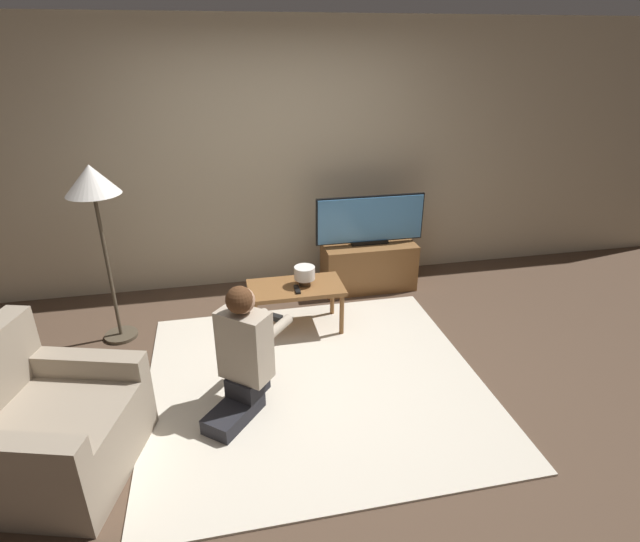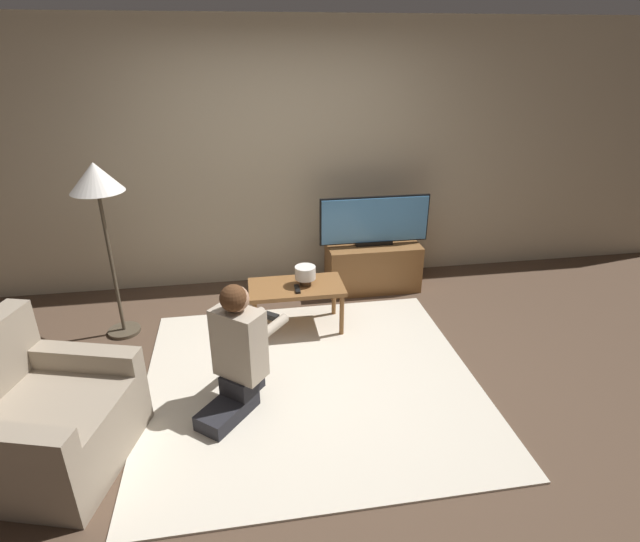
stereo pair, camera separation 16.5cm
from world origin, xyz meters
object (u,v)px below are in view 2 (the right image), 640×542
table_lamp (305,274)px  tv (375,221)px  floor_lamp (97,189)px  armchair (41,423)px  person_kneeling (238,350)px  coffee_table (296,291)px

table_lamp → tv: bearing=40.8°
tv → floor_lamp: (-2.40, -0.51, 0.57)m
floor_lamp → table_lamp: (1.61, -0.18, -0.78)m
tv → armchair: tv is taller
armchair → person_kneeling: (1.18, 0.32, 0.18)m
floor_lamp → table_lamp: floor_lamp is taller
coffee_table → floor_lamp: (-1.53, 0.18, 0.93)m
table_lamp → coffee_table: bearing=-177.1°
tv → floor_lamp: floor_lamp is taller
coffee_table → floor_lamp: floor_lamp is taller
armchair → person_kneeling: 1.23m
coffee_table → floor_lamp: bearing=173.2°
floor_lamp → armchair: bearing=-96.3°
armchair → table_lamp: armchair is taller
floor_lamp → table_lamp: 1.80m
armchair → person_kneeling: size_ratio=1.16×
coffee_table → tv: bearing=38.2°
armchair → person_kneeling: bearing=-58.7°
tv → person_kneeling: (-1.39, -1.68, -0.27)m
table_lamp → floor_lamp: bearing=173.7°
tv → person_kneeling: size_ratio=1.18×
tv → coffee_table: 1.17m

